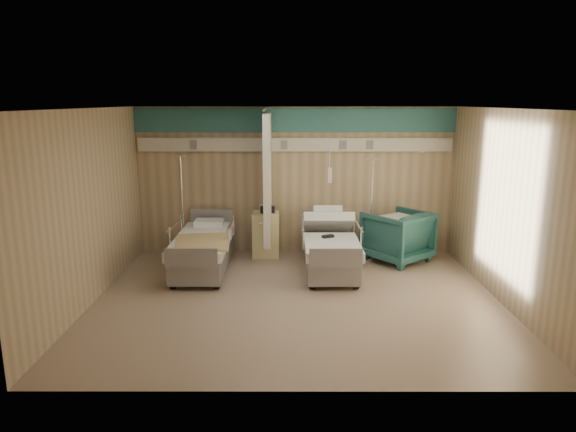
{
  "coord_description": "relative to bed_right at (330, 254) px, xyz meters",
  "views": [
    {
      "loc": [
        -0.12,
        -7.22,
        2.91
      ],
      "look_at": [
        -0.13,
        0.6,
        1.14
      ],
      "focal_mm": 32.0,
      "sensor_mm": 36.0,
      "label": 1
    }
  ],
  "objects": [
    {
      "name": "bedside_cabinet",
      "position": [
        -1.15,
        0.9,
        0.11
      ],
      "size": [
        0.5,
        0.48,
        0.85
      ],
      "primitive_type": "cube",
      "color": "beige",
      "rests_on": "ground"
    },
    {
      "name": "tan_blanket",
      "position": [
        -2.13,
        -0.46,
        0.33
      ],
      "size": [
        0.99,
        1.17,
        0.04
      ],
      "primitive_type": "cube",
      "rotation": [
        0.0,
        0.0,
        0.13
      ],
      "color": "tan",
      "rests_on": "bed_left"
    },
    {
      "name": "bed_left",
      "position": [
        -2.2,
        0.0,
        0.0
      ],
      "size": [
        1.0,
        2.16,
        0.63
      ],
      "primitive_type": null,
      "color": "white",
      "rests_on": "ground"
    },
    {
      "name": "call_remote",
      "position": [
        -0.05,
        -0.09,
        0.34
      ],
      "size": [
        0.22,
        0.16,
        0.04
      ],
      "primitive_type": "cube",
      "rotation": [
        0.0,
        0.0,
        0.43
      ],
      "color": "black",
      "rests_on": "bed_right"
    },
    {
      "name": "ground",
      "position": [
        -0.6,
        -1.3,
        -0.32
      ],
      "size": [
        6.0,
        5.0,
        0.0
      ],
      "primitive_type": "cube",
      "color": "gray",
      "rests_on": "ground"
    },
    {
      "name": "visitor_armchair",
      "position": [
        1.28,
        0.6,
        0.16
      ],
      "size": [
        1.44,
        1.44,
        0.95
      ],
      "primitive_type": "imported",
      "rotation": [
        0.0,
        0.0,
        3.82
      ],
      "color": "#1F4F4D",
      "rests_on": "ground"
    },
    {
      "name": "iv_stand_left",
      "position": [
        -2.69,
        0.81,
        0.08
      ],
      "size": [
        0.34,
        0.34,
        1.92
      ],
      "rotation": [
        0.0,
        0.0,
        0.28
      ],
      "color": "silver",
      "rests_on": "ground"
    },
    {
      "name": "iv_stand_right",
      "position": [
        0.81,
        0.76,
        0.07
      ],
      "size": [
        0.34,
        0.34,
        1.88
      ],
      "rotation": [
        0.0,
        0.0,
        -0.32
      ],
      "color": "silver",
      "rests_on": "ground"
    },
    {
      "name": "room_walls",
      "position": [
        -0.63,
        -1.05,
        1.55
      ],
      "size": [
        6.04,
        5.04,
        2.82
      ],
      "color": "tan",
      "rests_on": "ground"
    },
    {
      "name": "bed_right",
      "position": [
        0.0,
        0.0,
        0.0
      ],
      "size": [
        1.0,
        2.16,
        0.63
      ],
      "primitive_type": null,
      "color": "white",
      "rests_on": "ground"
    },
    {
      "name": "toiletry_bag",
      "position": [
        -1.11,
        0.86,
        0.6
      ],
      "size": [
        0.28,
        0.23,
        0.13
      ],
      "primitive_type": "cube",
      "rotation": [
        0.0,
        0.0,
        0.41
      ],
      "color": "black",
      "rests_on": "bedside_cabinet"
    },
    {
      "name": "white_cup",
      "position": [
        -1.23,
        1.0,
        0.6
      ],
      "size": [
        0.11,
        0.11,
        0.13
      ],
      "primitive_type": "cylinder",
      "rotation": [
        0.0,
        0.0,
        -0.34
      ],
      "color": "white",
      "rests_on": "bedside_cabinet"
    },
    {
      "name": "waffle_blanket",
      "position": [
        1.26,
        0.56,
        0.67
      ],
      "size": [
        0.87,
        0.85,
        0.07
      ],
      "primitive_type": "cube",
      "rotation": [
        0.0,
        0.0,
        3.74
      ],
      "color": "silver",
      "rests_on": "visitor_armchair"
    }
  ]
}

